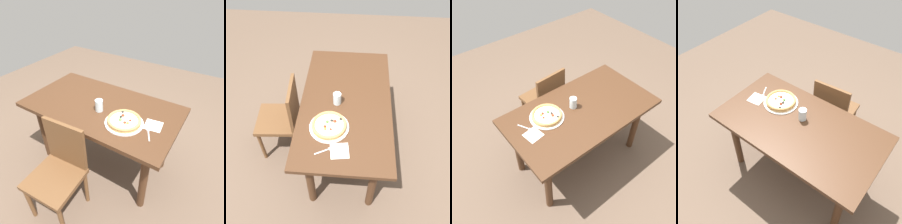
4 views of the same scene
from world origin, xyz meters
The scene contains 8 objects.
ground_plane centered at (0.00, 0.00, 0.00)m, with size 6.00×6.00×0.00m, color brown.
dining_table centered at (0.00, 0.00, 0.64)m, with size 1.46×0.80×0.75m.
chair_near centered at (0.00, -0.61, 0.48)m, with size 0.43×0.43×0.87m.
plate centered at (0.31, -0.12, 0.76)m, with size 0.33×0.33×0.01m, color white.
pizza centered at (0.31, -0.12, 0.78)m, with size 0.28×0.28×0.04m.
fork centered at (0.53, -0.12, 0.76)m, with size 0.09×0.15×0.00m.
drinking_glass centered at (0.03, -0.08, 0.81)m, with size 0.07×0.07×0.11m, color silver.
napkin centered at (0.53, -0.02, 0.76)m, with size 0.14×0.14×0.00m, color white.
Camera 1 is at (0.91, -1.27, 1.81)m, focal length 31.92 mm.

